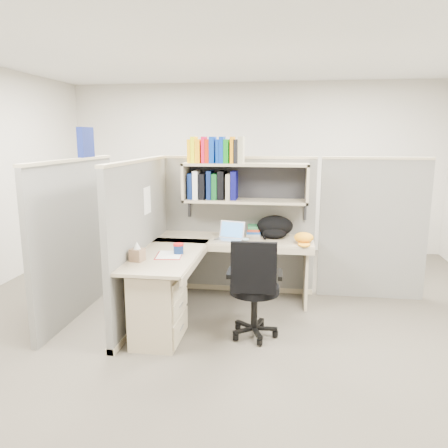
% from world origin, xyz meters
% --- Properties ---
extents(ground, '(6.00, 6.00, 0.00)m').
position_xyz_m(ground, '(0.00, 0.00, 0.00)').
color(ground, '#342F28').
rests_on(ground, ground).
extents(room_shell, '(6.00, 6.00, 6.00)m').
position_xyz_m(room_shell, '(0.00, 0.00, 1.62)').
color(room_shell, '#B8B3A6').
rests_on(room_shell, ground).
extents(cubicle, '(3.79, 1.84, 1.95)m').
position_xyz_m(cubicle, '(-0.37, 0.45, 0.91)').
color(cubicle, '#5D5D59').
rests_on(cubicle, ground).
extents(desk, '(1.74, 1.75, 0.73)m').
position_xyz_m(desk, '(-0.41, -0.29, 0.44)').
color(desk, gray).
rests_on(desk, ground).
extents(laptop, '(0.36, 0.36, 0.21)m').
position_xyz_m(laptop, '(-0.05, 0.44, 0.83)').
color(laptop, '#A8A9AC').
rests_on(laptop, desk).
extents(backpack, '(0.44, 0.36, 0.24)m').
position_xyz_m(backpack, '(0.44, 0.68, 0.85)').
color(backpack, black).
rests_on(backpack, desk).
extents(orange_cap, '(0.21, 0.24, 0.11)m').
position_xyz_m(orange_cap, '(0.76, 0.45, 0.79)').
color(orange_cap, orange).
rests_on(orange_cap, desk).
extents(snack_canister, '(0.10, 0.10, 0.10)m').
position_xyz_m(snack_canister, '(-0.46, -0.17, 0.78)').
color(snack_canister, '#0D2151').
rests_on(snack_canister, desk).
extents(tissue_box, '(0.14, 0.14, 0.18)m').
position_xyz_m(tissue_box, '(-0.77, -0.47, 0.82)').
color(tissue_box, '#87674C').
rests_on(tissue_box, desk).
extents(mouse, '(0.10, 0.07, 0.03)m').
position_xyz_m(mouse, '(0.13, 0.46, 0.75)').
color(mouse, '#95BBD3').
rests_on(mouse, desk).
extents(paper_cup, '(0.09, 0.09, 0.11)m').
position_xyz_m(paper_cup, '(-0.01, 0.71, 0.78)').
color(paper_cup, white).
rests_on(paper_cup, desk).
extents(book_stack, '(0.18, 0.23, 0.11)m').
position_xyz_m(book_stack, '(0.19, 0.78, 0.78)').
color(book_stack, gray).
rests_on(book_stack, desk).
extents(loose_paper, '(0.26, 0.32, 0.00)m').
position_xyz_m(loose_paper, '(-0.54, -0.23, 0.73)').
color(loose_paper, white).
rests_on(loose_paper, desk).
extents(task_chair, '(0.50, 0.47, 0.97)m').
position_xyz_m(task_chair, '(0.30, -0.39, 0.34)').
color(task_chair, black).
rests_on(task_chair, ground).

